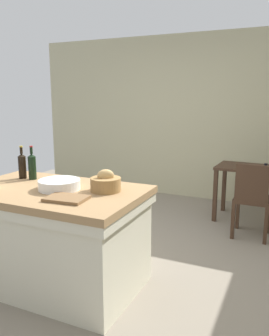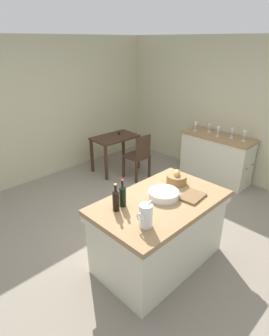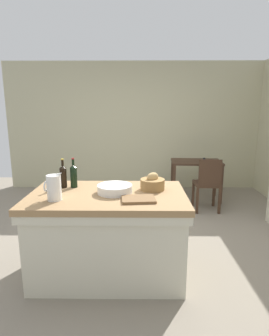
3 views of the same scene
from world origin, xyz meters
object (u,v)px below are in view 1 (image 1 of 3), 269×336
wash_bowl (59,185)px  bread_basket (106,183)px  cutting_board (67,198)px  island_table (54,233)px  wooden_chair (252,198)px  wine_bottle_dark (32,166)px  writing_desk (252,176)px  wine_bottle_amber (22,165)px

wash_bowl → bread_basket: size_ratio=1.39×
wash_bowl → cutting_board: (0.24, -0.23, -0.03)m
island_table → wooden_chair: size_ratio=1.73×
bread_basket → wine_bottle_dark: wine_bottle_dark is taller
island_table → writing_desk: size_ratio=1.67×
cutting_board → wine_bottle_dark: (-0.69, 0.42, 0.12)m
wooden_chair → wine_bottle_dark: size_ratio=2.83×
wine_bottle_dark → island_table: bearing=-28.9°
wooden_chair → wine_bottle_dark: (-1.83, -1.57, 0.51)m
island_table → wine_bottle_amber: (-0.49, 0.20, 0.53)m
cutting_board → wine_bottle_amber: wine_bottle_amber is taller
writing_desk → wine_bottle_amber: size_ratio=2.98×
writing_desk → wine_bottle_amber: bearing=-130.5°
writing_desk → wash_bowl: size_ratio=2.66×
writing_desk → cutting_board: 2.83m
wooden_chair → wine_bottle_amber: wine_bottle_amber is taller
wooden_chair → island_table: bearing=-129.2°
bread_basket → wine_bottle_amber: (-0.94, 0.07, 0.06)m
wash_bowl → wine_bottle_amber: bearing=162.0°
island_table → cutting_board: 0.56m
bread_basket → wooden_chair: bearing=58.8°
bread_basket → wash_bowl: bearing=-163.7°
island_table → wooden_chair: (1.45, 1.78, 0.02)m
writing_desk → wine_bottle_amber: 2.90m
wooden_chair → wine_bottle_amber: size_ratio=2.87×
wash_bowl → wine_bottle_dark: wine_bottle_dark is taller
writing_desk → wine_bottle_amber: wine_bottle_amber is taller
writing_desk → bread_basket: size_ratio=3.71×
wine_bottle_dark → wine_bottle_amber: (-0.11, -0.01, -0.00)m
wash_bowl → writing_desk: bearing=61.0°
wooden_chair → wash_bowl: 2.28m
wash_bowl → wine_bottle_amber: wine_bottle_amber is taller
island_table → wine_bottle_dark: size_ratio=4.89×
island_table → wash_bowl: (0.07, 0.01, 0.44)m
island_table → wine_bottle_dark: 0.68m
island_table → cutting_board: (0.31, -0.21, 0.41)m
island_table → wooden_chair: wooden_chair is taller
cutting_board → wine_bottle_dark: 0.81m
writing_desk → bread_basket: bearing=-112.4°
wash_bowl → wine_bottle_amber: 0.59m
bread_basket → wine_bottle_dark: (-0.83, 0.08, 0.06)m
island_table → bread_basket: (0.45, 0.13, 0.47)m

